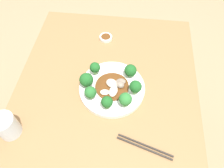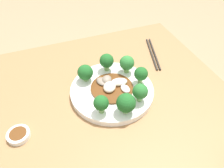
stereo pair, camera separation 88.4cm
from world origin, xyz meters
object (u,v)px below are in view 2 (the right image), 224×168
object	(u,v)px
sauce_dish	(19,135)
broccoli_northeast	(101,103)
broccoli_north	(126,103)
chopsticks	(153,53)
broccoli_southwest	(127,63)
broccoli_south	(107,61)
broccoli_west	(141,74)
plate	(112,91)
broccoli_southeast	(85,73)
broccoli_northwest	(140,92)
stirfry_center	(112,85)

from	to	relation	value
sauce_dish	broccoli_northeast	bearing A→B (deg)	176.76
broccoli_north	chopsticks	bearing A→B (deg)	-132.69
broccoli_southwest	sauce_dish	distance (m)	0.40
broccoli_south	sauce_dish	world-z (taller)	broccoli_south
broccoli_west	broccoli_northeast	size ratio (longest dim) A/B	1.03
plate	broccoli_south	bearing A→B (deg)	-99.60
broccoli_northeast	broccoli_southeast	distance (m)	0.15
broccoli_northwest	broccoli_southeast	world-z (taller)	broccoli_northwest
broccoli_south	chopsticks	distance (m)	0.23
broccoli_southeast	chopsticks	bearing A→B (deg)	-166.09
broccoli_west	broccoli_northwest	world-z (taller)	same
plate	broccoli_northeast	distance (m)	0.11
broccoli_northwest	broccoli_north	bearing A→B (deg)	24.73
broccoli_west	broccoli_north	size ratio (longest dim) A/B	0.95
broccoli_north	sauce_dish	distance (m)	0.31
sauce_dish	broccoli_south	bearing A→B (deg)	-153.11
broccoli_west	sauce_dish	bearing A→B (deg)	8.28
chopsticks	sauce_dish	bearing A→B (deg)	21.51
broccoli_west	broccoli_south	bearing A→B (deg)	-51.60
broccoli_south	broccoli_northwest	world-z (taller)	broccoli_south
broccoli_south	broccoli_southwest	world-z (taller)	same
broccoli_west	broccoli_north	xyz separation A→B (m)	(0.09, 0.09, -0.00)
broccoli_south	broccoli_west	world-z (taller)	broccoli_south
plate	broccoli_south	world-z (taller)	broccoli_south
broccoli_northwest	plate	bearing A→B (deg)	-51.79
broccoli_northeast	chopsticks	xyz separation A→B (m)	(-0.29, -0.22, -0.05)
broccoli_northwest	broccoli_southwest	bearing A→B (deg)	-96.90
broccoli_northwest	broccoli_north	size ratio (longest dim) A/B	0.93
sauce_dish	plate	bearing A→B (deg)	-167.66
broccoli_west	broccoli_southwest	world-z (taller)	broccoli_southwest
broccoli_west	sauce_dish	world-z (taller)	broccoli_west
stirfry_center	broccoli_west	bearing A→B (deg)	171.87
broccoli_southeast	plate	bearing A→B (deg)	134.17
broccoli_northwest	broccoli_southeast	size ratio (longest dim) A/B	1.03
broccoli_south	chopsticks	world-z (taller)	broccoli_south
broccoli_northwest	broccoli_northeast	world-z (taller)	same
plate	broccoli_north	distance (m)	0.11
broccoli_northeast	broccoli_south	bearing A→B (deg)	-114.45
broccoli_northwest	stirfry_center	size ratio (longest dim) A/B	0.45
chopsticks	broccoli_south	bearing A→B (deg)	12.87
broccoli_northeast	sauce_dish	world-z (taller)	broccoli_northeast
broccoli_southeast	broccoli_west	bearing A→B (deg)	154.81
broccoli_southeast	stirfry_center	xyz separation A→B (m)	(-0.07, 0.06, -0.02)
broccoli_northeast	broccoli_northwest	bearing A→B (deg)	-179.09
broccoli_southeast	broccoli_south	bearing A→B (deg)	-163.48
broccoli_northwest	sauce_dish	xyz separation A→B (m)	(0.36, -0.01, -0.05)
broccoli_north	broccoli_south	bearing A→B (deg)	-93.66
broccoli_northwest	broccoli_southeast	distance (m)	0.19
stirfry_center	chopsticks	bearing A→B (deg)	-148.96
plate	chopsticks	xyz separation A→B (m)	(-0.23, -0.14, -0.01)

